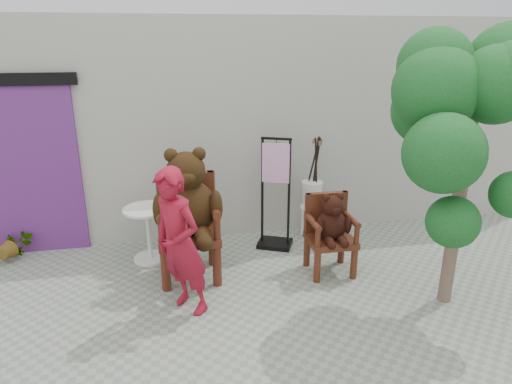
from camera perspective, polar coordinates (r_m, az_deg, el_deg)
ground_plane at (r=4.58m, az=7.49°, el=-17.91°), size 60.00×60.00×0.00m
back_wall at (r=6.79m, az=-0.24°, el=8.39°), size 9.00×1.00×3.00m
doorway at (r=6.48m, az=-26.36°, el=2.86°), size 1.40×0.11×2.33m
chair_big at (r=5.27m, az=-8.54°, el=-1.90°), size 0.78×0.83×1.58m
chair_small at (r=5.51m, az=9.33°, el=-4.21°), size 0.54×0.54×1.01m
person at (r=4.59m, az=-9.45°, el=-6.39°), size 0.67×0.68×1.59m
cafe_table at (r=5.94m, az=-13.28°, el=-4.36°), size 0.60×0.60×0.70m
display_stand at (r=6.11m, az=2.44°, el=-1.75°), size 0.55×0.50×1.51m
stool_bucket at (r=6.45m, az=7.01°, el=-0.19°), size 0.32×0.32×1.45m
tree at (r=4.77m, az=25.09°, el=10.53°), size 1.71×1.47×2.88m
potted_plant at (r=6.65m, az=-28.07°, el=-5.88°), size 0.45×0.43×0.40m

